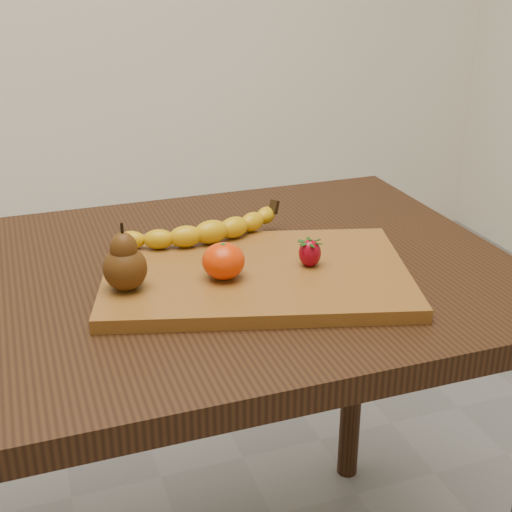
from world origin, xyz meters
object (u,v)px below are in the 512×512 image
object	(u,v)px
mandarin	(223,261)
cutting_board	(256,274)
table	(198,326)
pear	(124,257)

from	to	relation	value
mandarin	cutting_board	bearing A→B (deg)	15.31
mandarin	table	bearing A→B (deg)	104.83
table	cutting_board	world-z (taller)	cutting_board
pear	mandarin	bearing A→B (deg)	-5.24
cutting_board	mandarin	size ratio (longest dim) A/B	7.24
pear	mandarin	distance (m)	0.14
cutting_board	mandarin	world-z (taller)	mandarin
table	cutting_board	xyz separation A→B (m)	(0.08, -0.06, 0.11)
table	pear	xyz separation A→B (m)	(-0.12, -0.07, 0.17)
table	mandarin	size ratio (longest dim) A/B	16.08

